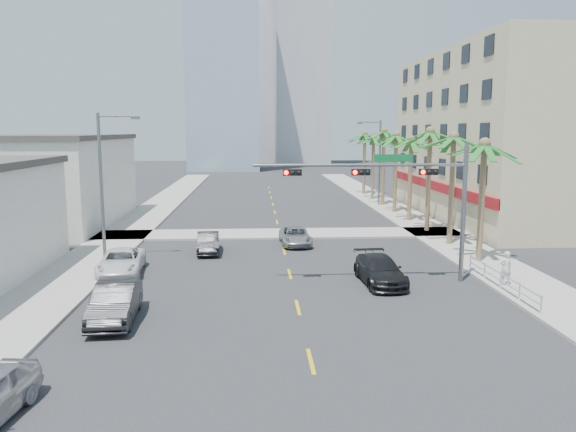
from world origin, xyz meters
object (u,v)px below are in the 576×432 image
object	(u,v)px
traffic_signal_mast	(404,187)
car_parked_far	(121,262)
car_parked_mid	(115,303)
car_lane_right	(380,270)
car_lane_center	(295,236)
pedestrian	(506,268)
car_lane_left	(208,243)

from	to	relation	value
traffic_signal_mast	car_parked_far	bearing A→B (deg)	170.06
car_parked_mid	car_lane_right	xyz separation A→B (m)	(12.40, 5.15, -0.07)
car_lane_center	car_lane_right	distance (m)	10.92
car_parked_mid	car_lane_center	size ratio (longest dim) A/B	1.09
car_parked_mid	car_lane_right	world-z (taller)	car_parked_mid
car_parked_far	pedestrian	world-z (taller)	pedestrian
traffic_signal_mast	car_parked_mid	size ratio (longest dim) A/B	2.33
car_lane_left	car_lane_center	size ratio (longest dim) A/B	0.92
car_parked_far	pedestrian	bearing A→B (deg)	-16.16
traffic_signal_mast	car_parked_mid	bearing A→B (deg)	-158.70
traffic_signal_mast	car_lane_right	xyz separation A→B (m)	(-1.19, -0.15, -4.35)
car_parked_mid	car_lane_center	distance (m)	17.71
car_parked_far	traffic_signal_mast	bearing A→B (deg)	-15.06
traffic_signal_mast	car_lane_center	distance (m)	12.10
car_parked_far	car_lane_left	distance (m)	6.85
car_lane_right	car_lane_center	bearing A→B (deg)	106.68
car_lane_center	car_lane_right	bearing A→B (deg)	-72.55
car_lane_center	pedestrian	world-z (taller)	pedestrian
pedestrian	car_parked_mid	bearing A→B (deg)	5.44
car_lane_left	pedestrian	world-z (taller)	pedestrian
traffic_signal_mast	car_lane_center	xyz separation A→B (m)	(-4.89, 10.13, -4.45)
car_lane_left	car_parked_mid	bearing A→B (deg)	-106.01
traffic_signal_mast	car_parked_mid	xyz separation A→B (m)	(-13.58, -5.30, -4.27)
car_lane_left	car_parked_far	bearing A→B (deg)	-134.00
car_parked_mid	car_lane_left	bearing A→B (deg)	74.39
car_parked_far	pedestrian	xyz separation A→B (m)	(20.23, -3.95, 0.34)
traffic_signal_mast	pedestrian	bearing A→B (deg)	-14.30
car_lane_right	car_parked_far	bearing A→B (deg)	165.53
car_parked_far	car_lane_right	distance (m)	14.27
car_lane_left	pedestrian	bearing A→B (deg)	-34.20
car_lane_left	car_lane_right	size ratio (longest dim) A/B	0.82
traffic_signal_mast	car_lane_center	bearing A→B (deg)	115.77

